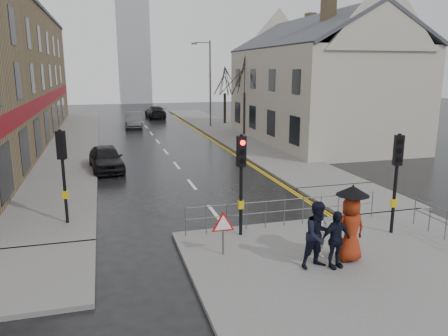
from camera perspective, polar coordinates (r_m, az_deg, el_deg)
ground at (r=14.69m, az=1.67°, el=-9.52°), size 120.00×120.00×0.00m
near_pavement at (r=13.03m, az=19.56°, el=-13.01°), size 10.00×9.00×0.14m
left_pavement at (r=36.47m, az=-19.27°, el=3.44°), size 4.00×44.00×0.14m
right_pavement at (r=39.79m, az=-0.03°, el=4.90°), size 4.00×40.00×0.14m
pavement_bridge_right at (r=19.91m, az=17.21°, el=-3.82°), size 4.00×4.20×0.14m
pavement_stub_left at (r=13.40m, az=-25.23°, el=-12.78°), size 4.00×4.20×0.14m
building_right_cream at (r=34.88m, az=12.07°, el=11.27°), size 9.00×16.40×10.10m
church_tower at (r=75.24m, az=-11.73°, el=15.22°), size 5.00×5.00×18.00m
traffic_signal_near_left at (r=14.18m, az=2.27°, el=0.08°), size 0.28×0.27×3.40m
traffic_signal_near_right at (r=15.44m, az=21.66°, el=0.23°), size 0.34×0.33×3.40m
traffic_signal_far_left at (r=16.34m, az=-20.36°, el=0.99°), size 0.34×0.33×3.40m
guard_railing_front at (r=15.57m, az=7.93°, el=-4.96°), size 7.14×0.04×1.00m
warning_sign at (r=13.02m, az=-0.12°, el=-7.60°), size 0.80×0.07×1.35m
street_lamp at (r=42.14m, az=-2.06°, el=11.66°), size 1.83×0.25×8.00m
tree_near at (r=36.82m, az=2.78°, el=12.15°), size 2.40×2.40×6.58m
tree_far at (r=44.63m, az=0.10°, el=11.38°), size 2.40×2.40×5.64m
pedestrian_a at (r=13.15m, az=12.29°, el=-8.32°), size 0.64×0.52×1.53m
pedestrian_b at (r=12.50m, az=12.25°, el=-8.54°), size 1.03×0.86×1.91m
pedestrian_with_umbrella at (r=13.06m, az=16.23°, el=-6.78°), size 0.97×0.96×2.25m
pedestrian_d at (r=12.65m, az=14.35°, el=-9.04°), size 1.01×0.55×1.64m
car_parked at (r=25.19m, az=-15.16°, el=1.24°), size 2.09×4.31×1.42m
car_mid at (r=43.21m, az=-11.78°, el=6.17°), size 1.72×4.58×1.49m
car_far at (r=51.14m, az=-8.95°, el=7.23°), size 2.13×4.86×1.39m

